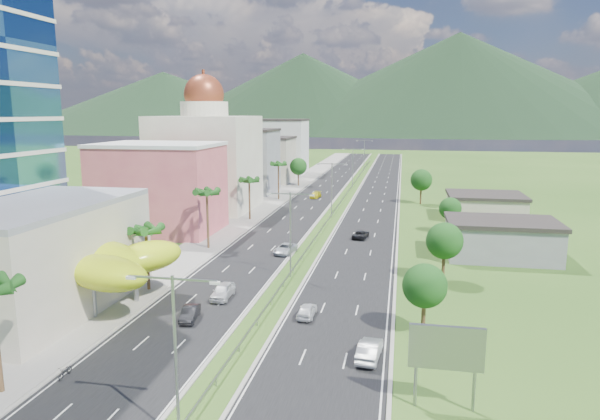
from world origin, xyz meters
The scene contains 37 objects.
ground centered at (0.00, 0.00, 0.00)m, with size 500.00×500.00×0.00m, color #2D5119.
road_left centered at (-7.50, 90.00, 0.02)m, with size 11.00×260.00×0.04m, color black.
road_right centered at (7.50, 90.00, 0.02)m, with size 11.00×260.00×0.04m, color black.
sidewalk_left centered at (-17.00, 90.00, 0.06)m, with size 7.00×260.00×0.12m, color gray.
median_guardrail centered at (0.00, 71.99, 0.62)m, with size 0.10×216.06×0.76m.
streetlight_median_a centered at (0.00, -25.00, 6.75)m, with size 6.04×0.25×11.00m.
streetlight_median_b centered at (0.00, 10.00, 6.75)m, with size 6.04×0.25×11.00m.
streetlight_median_c centered at (0.00, 50.00, 6.75)m, with size 6.04×0.25×11.00m.
streetlight_median_d centered at (0.00, 95.00, 6.75)m, with size 6.04×0.25×11.00m.
streetlight_median_e centered at (0.00, 140.00, 6.75)m, with size 6.04×0.25×11.00m.
lime_canopy centered at (-20.00, -4.00, 4.99)m, with size 18.00×15.00×7.40m.
pink_shophouse centered at (-28.00, 32.00, 7.50)m, with size 20.00×15.00×15.00m, color #C6515E.
domed_building centered at (-28.00, 55.00, 11.35)m, with size 20.00×20.00×28.70m.
midrise_grey centered at (-27.00, 80.00, 8.00)m, with size 16.00×15.00×16.00m, color gray.
midrise_beige centered at (-27.00, 102.00, 6.50)m, with size 16.00×15.00×13.00m, color #AAA28C.
midrise_white centered at (-27.00, 125.00, 9.00)m, with size 16.00×15.00×18.00m, color silver.
billboard centered at (17.00, -18.00, 4.42)m, with size 5.20×0.35×6.20m.
shed_near centered at (28.00, 25.00, 2.50)m, with size 15.00×10.00×5.00m, color gray.
shed_far centered at (30.00, 55.00, 2.20)m, with size 14.00×12.00×4.40m, color #AAA28C.
palm_tree_b centered at (-15.50, 2.00, 7.06)m, with size 3.60×3.60×8.10m.
palm_tree_c centered at (-15.50, 22.00, 8.50)m, with size 3.60×3.60×9.60m.
palm_tree_d centered at (-15.50, 45.00, 7.54)m, with size 3.60×3.60×8.60m.
palm_tree_e centered at (-15.50, 70.00, 8.31)m, with size 3.60×3.60×9.40m.
leafy_tree_lfar centered at (-15.50, 95.00, 5.58)m, with size 4.90×4.90×8.05m.
leafy_tree_ra centered at (16.00, -5.00, 4.78)m, with size 4.20×4.20×6.90m.
leafy_tree_rb centered at (19.00, 12.00, 5.18)m, with size 4.55×4.55×7.47m.
leafy_tree_rc centered at (22.00, 40.00, 4.37)m, with size 3.85×3.85×6.33m.
leafy_tree_rd centered at (18.00, 70.00, 5.58)m, with size 4.90×4.90×8.05m.
mountain_ridge centered at (60.00, 450.00, 0.00)m, with size 860.00×140.00×90.00m, color black, non-canonical shape.
car_white_near_left centered at (-5.94, 0.92, 0.86)m, with size 1.94×4.81×1.64m, color silver.
car_dark_left centered at (-7.12, -5.86, 0.73)m, with size 1.45×4.17×1.37m, color black.
car_silver_mid_left centered at (-3.20, 21.32, 0.75)m, with size 2.37×5.13×1.43m, color #B7BBC0.
car_yellow_far_left centered at (-7.12, 74.11, 0.76)m, with size 2.00×4.93×1.43m, color gold.
car_white_near_right centered at (4.41, -2.83, 0.73)m, with size 1.62×4.03×1.37m, color white.
car_silver_right centered at (11.33, -11.22, 0.85)m, with size 1.72×4.93×1.62m, color #A6A9AE.
car_dark_far_right centered at (7.12, 33.32, 0.69)m, with size 2.15×4.67×1.30m, color black.
motorcycle centered at (-12.22, -18.98, 0.62)m, with size 0.55×1.83×1.17m, color black.
Camera 1 is at (13.51, -54.20, 20.77)m, focal length 32.00 mm.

